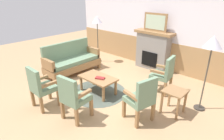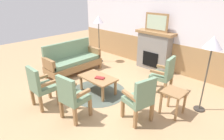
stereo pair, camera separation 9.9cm
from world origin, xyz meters
name	(u,v)px [view 1 (the left image)]	position (x,y,z in m)	size (l,w,h in m)	color
ground_plane	(103,93)	(0.00, 0.00, 0.00)	(14.00, 14.00, 0.00)	tan
wall_back	(159,29)	(0.00, 2.60, 1.31)	(7.20, 0.14, 2.70)	white
fireplace	(153,50)	(0.00, 2.35, 0.65)	(1.30, 0.44, 1.28)	gray
framed_picture	(155,22)	(0.00, 2.35, 1.56)	(0.80, 0.04, 0.56)	olive
couch	(72,61)	(-1.68, 0.27, 0.40)	(0.70, 1.80, 0.98)	olive
coffee_table	(98,79)	(-0.13, -0.05, 0.39)	(0.96, 0.56, 0.44)	olive
round_rug	(98,92)	(-0.13, -0.05, 0.00)	(1.47, 1.47, 0.01)	#4C564C
book_on_table	(100,78)	(-0.02, -0.07, 0.46)	(0.23, 0.13, 0.03)	maroon
armchair_near_fireplace	(142,98)	(1.35, -0.25, 0.54)	(0.58, 0.58, 0.98)	olive
armchair_by_window_left	(164,73)	(1.09, 1.13, 0.54)	(0.54, 0.54, 0.98)	olive
armchair_front_left	(41,86)	(-0.56, -1.36, 0.54)	(0.49, 0.49, 0.98)	olive
armchair_front_center	(73,96)	(0.32, -1.13, 0.54)	(0.53, 0.53, 0.98)	olive
side_table	(174,95)	(1.71, 0.45, 0.43)	(0.44, 0.44, 0.55)	olive
floor_lamp_by_couch	(97,22)	(-1.84, 1.57, 1.45)	(0.36, 0.36, 1.68)	#332D28
floor_lamp_by_chairs	(212,47)	(2.10, 1.01, 1.45)	(0.36, 0.36, 1.68)	#332D28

